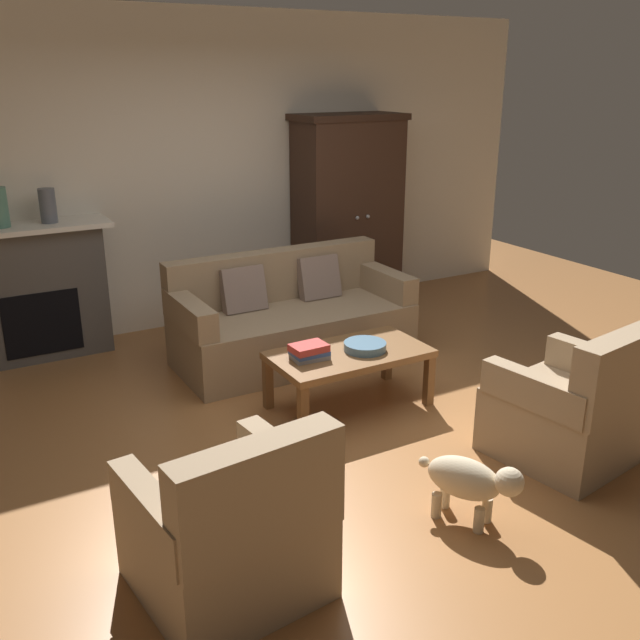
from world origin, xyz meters
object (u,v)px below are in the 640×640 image
armchair_near_left (230,533)px  dog (470,481)px  fruit_bowl (365,346)px  book_stack (309,352)px  coffee_table (349,358)px  armoire (347,213)px  armchair_near_right (572,411)px  couch (290,322)px  mantel_vase_slate (48,206)px  fireplace (35,291)px

armchair_near_left → dog: 1.30m
fruit_bowl → book_stack: book_stack is taller
book_stack → armchair_near_left: size_ratio=0.29×
coffee_table → fruit_bowl: size_ratio=3.69×
armoire → armchair_near_left: (-2.70, -3.37, -0.63)m
fruit_bowl → armchair_near_left: (-1.58, -1.33, -0.13)m
coffee_table → fruit_bowl: 0.14m
book_stack → armchair_near_right: size_ratio=0.29×
fruit_bowl → armchair_near_left: armchair_near_left is taller
couch → fruit_bowl: bearing=-87.6°
armchair_near_right → coffee_table: bearing=122.1°
armoire → armchair_near_right: armoire is taller
fruit_bowl → armchair_near_right: (0.70, -1.24, -0.13)m
armoire → couch: size_ratio=0.98×
fruit_bowl → armchair_near_left: 2.07m
mantel_vase_slate → book_stack: bearing=-58.7°
mantel_vase_slate → dog: (1.37, -3.54, -1.01)m
armchair_near_left → armchair_near_right: (2.28, 0.09, 0.00)m
book_stack → mantel_vase_slate: size_ratio=0.94×
armoire → dog: 3.82m
mantel_vase_slate → armchair_near_right: bearing=-54.8°
mantel_vase_slate → armchair_near_right: (2.35, -3.34, -0.94)m
armoire → fireplace: bearing=178.5°
coffee_table → dog: coffee_table is taller
armchair_near_right → armoire: bearing=82.7°
mantel_vase_slate → dog: 3.93m
coffee_table → armchair_near_left: 2.01m
armoire → coffee_table: 2.41m
dog → armchair_near_left: bearing=174.7°
armoire → fruit_bowl: size_ratio=6.34×
armchair_near_left → dog: bearing=-5.3°
fireplace → couch: fireplace is taller
mantel_vase_slate → armchair_near_right: size_ratio=0.31×
book_stack → armchair_near_left: armchair_near_left is taller
dog → armoire: bearing=68.1°
book_stack → armchair_near_right: bearing=-49.3°
book_stack → dog: 1.52m
fireplace → book_stack: 2.51m
couch → fireplace: bearing=149.3°
armoire → dog: size_ratio=3.60×
mantel_vase_slate → fireplace: bearing=174.3°
fireplace → mantel_vase_slate: 0.71m
coffee_table → mantel_vase_slate: 2.73m
dog → couch: bearing=84.4°
coffee_table → armchair_near_left: size_ratio=1.25×
fruit_bowl → armchair_near_right: 1.43m
fireplace → armoire: armoire is taller
book_stack → armchair_near_right: 1.71m
mantel_vase_slate → armchair_near_left: bearing=-88.8°
book_stack → dog: size_ratio=0.49×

